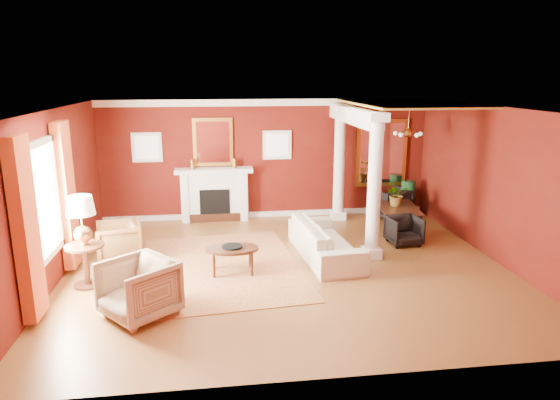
{
  "coord_description": "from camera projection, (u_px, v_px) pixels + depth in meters",
  "views": [
    {
      "loc": [
        -1.26,
        -8.55,
        3.48
      ],
      "look_at": [
        -0.06,
        0.57,
        1.15
      ],
      "focal_mm": 32.0,
      "sensor_mm": 36.0,
      "label": 1
    }
  ],
  "objects": [
    {
      "name": "dining_table",
      "position": [
        399.0,
        211.0,
        11.43
      ],
      "size": [
        0.76,
        1.6,
        0.86
      ],
      "primitive_type": "imported",
      "rotation": [
        0.0,
        0.0,
        1.42
      ],
      "color": "black",
      "rests_on": "ground"
    },
    {
      "name": "column_back",
      "position": [
        339.0,
        162.0,
        11.98
      ],
      "size": [
        0.36,
        0.36,
        2.8
      ],
      "color": "white",
      "rests_on": "ground"
    },
    {
      "name": "chandelier",
      "position": [
        408.0,
        133.0,
        10.78
      ],
      "size": [
        0.6,
        0.62,
        0.75
      ],
      "color": "#A66C34",
      "rests_on": "room_shell"
    },
    {
      "name": "side_table",
      "position": [
        82.0,
        226.0,
        8.18
      ],
      "size": [
        0.63,
        0.63,
        1.56
      ],
      "rotation": [
        0.0,
        0.0,
        0.19
      ],
      "color": "black",
      "rests_on": "ground"
    },
    {
      "name": "dining_chair_far",
      "position": [
        390.0,
        201.0,
        12.4
      ],
      "size": [
        0.97,
        0.94,
        0.81
      ],
      "primitive_type": "imported",
      "rotation": [
        0.0,
        0.0,
        3.44
      ],
      "color": "black",
      "rests_on": "ground"
    },
    {
      "name": "flank_window_right",
      "position": [
        277.0,
        145.0,
        12.15
      ],
      "size": [
        0.7,
        0.07,
        0.7
      ],
      "color": "white",
      "rests_on": "room_shell"
    },
    {
      "name": "fireplace",
      "position": [
        215.0,
        194.0,
        12.1
      ],
      "size": [
        1.85,
        0.42,
        1.29
      ],
      "color": "white",
      "rests_on": "ground"
    },
    {
      "name": "overmantel_mirror",
      "position": [
        213.0,
        142.0,
        11.92
      ],
      "size": [
        0.95,
        0.07,
        1.15
      ],
      "color": "gold",
      "rests_on": "fireplace"
    },
    {
      "name": "left_window",
      "position": [
        48.0,
        209.0,
        7.81
      ],
      "size": [
        0.21,
        2.55,
        2.6
      ],
      "color": "white",
      "rests_on": "room_shell"
    },
    {
      "name": "armchair_leopard",
      "position": [
        119.0,
        240.0,
        9.5
      ],
      "size": [
        0.89,
        0.93,
        0.82
      ],
      "primitive_type": "imported",
      "rotation": [
        0.0,
        0.0,
        -1.37
      ],
      "color": "black",
      "rests_on": "ground"
    },
    {
      "name": "coffee_table",
      "position": [
        232.0,
        250.0,
        8.88
      ],
      "size": [
        0.95,
        0.95,
        0.48
      ],
      "rotation": [
        0.0,
        0.0,
        -0.23
      ],
      "color": "black",
      "rests_on": "ground"
    },
    {
      "name": "sofa",
      "position": [
        326.0,
        235.0,
        9.66
      ],
      "size": [
        0.89,
        2.4,
        0.92
      ],
      "primitive_type": "imported",
      "rotation": [
        0.0,
        0.0,
        1.66
      ],
      "color": "beige",
      "rests_on": "ground"
    },
    {
      "name": "crown_trim",
      "position": [
        267.0,
        103.0,
        11.87
      ],
      "size": [
        8.0,
        0.08,
        0.16
      ],
      "primitive_type": "cube",
      "color": "white",
      "rests_on": "room_shell"
    },
    {
      "name": "green_urn",
      "position": [
        407.0,
        202.0,
        12.47
      ],
      "size": [
        0.39,
        0.39,
        0.93
      ],
      "color": "#133C1E",
      "rests_on": "ground"
    },
    {
      "name": "amber_ceiling",
      "position": [
        409.0,
        104.0,
        10.57
      ],
      "size": [
        2.3,
        3.4,
        0.04
      ],
      "primitive_type": "cube",
      "color": "gold",
      "rests_on": "room_shell"
    },
    {
      "name": "header_beam",
      "position": [
        354.0,
        115.0,
        10.63
      ],
      "size": [
        0.3,
        3.2,
        0.32
      ],
      "primitive_type": "cube",
      "color": "white",
      "rests_on": "column_front"
    },
    {
      "name": "room_shell",
      "position": [
        288.0,
        160.0,
        8.74
      ],
      "size": [
        8.04,
        7.04,
        2.92
      ],
      "color": "#58160C",
      "rests_on": "ground"
    },
    {
      "name": "base_trim",
      "position": [
        267.0,
        214.0,
        12.54
      ],
      "size": [
        8.0,
        0.08,
        0.12
      ],
      "primitive_type": "cube",
      "color": "white",
      "rests_on": "ground"
    },
    {
      "name": "flank_window_left",
      "position": [
        147.0,
        147.0,
        11.76
      ],
      "size": [
        0.7,
        0.07,
        0.7
      ],
      "color": "white",
      "rests_on": "room_shell"
    },
    {
      "name": "ground",
      "position": [
        287.0,
        267.0,
        9.23
      ],
      "size": [
        8.0,
        8.0,
        0.0
      ],
      "primitive_type": "plane",
      "color": "brown",
      "rests_on": "ground"
    },
    {
      "name": "dining_chair_near",
      "position": [
        404.0,
        229.0,
        10.42
      ],
      "size": [
        0.69,
        0.65,
        0.66
      ],
      "primitive_type": "imported",
      "rotation": [
        0.0,
        0.0,
        0.08
      ],
      "color": "black",
      "rests_on": "ground"
    },
    {
      "name": "potted_plant",
      "position": [
        398.0,
        183.0,
        11.33
      ],
      "size": [
        0.55,
        0.6,
        0.42
      ],
      "primitive_type": "imported",
      "rotation": [
        0.0,
        0.0,
        0.13
      ],
      "color": "#26591E",
      "rests_on": "dining_table"
    },
    {
      "name": "rug",
      "position": [
        222.0,
        267.0,
        9.26
      ],
      "size": [
        3.17,
        4.01,
        0.02
      ],
      "primitive_type": "cube",
      "rotation": [
        0.0,
        0.0,
        0.1
      ],
      "color": "maroon",
      "rests_on": "ground"
    },
    {
      "name": "armchair_stripe",
      "position": [
        138.0,
        286.0,
        7.26
      ],
      "size": [
        1.26,
        1.27,
        0.95
      ],
      "primitive_type": "imported",
      "rotation": [
        0.0,
        0.0,
        -0.86
      ],
      "color": "tan",
      "rests_on": "ground"
    },
    {
      "name": "coffee_book",
      "position": [
        228.0,
        242.0,
        8.86
      ],
      "size": [
        0.16,
        0.02,
        0.21
      ],
      "primitive_type": "imported",
      "rotation": [
        0.0,
        0.0,
        0.05
      ],
      "color": "black",
      "rests_on": "coffee_table"
    },
    {
      "name": "dining_mirror",
      "position": [
        382.0,
        153.0,
        12.54
      ],
      "size": [
        1.3,
        0.07,
        1.7
      ],
      "color": "gold",
      "rests_on": "room_shell"
    },
    {
      "name": "column_front",
      "position": [
        374.0,
        186.0,
        9.39
      ],
      "size": [
        0.36,
        0.36,
        2.8
      ],
      "color": "white",
      "rests_on": "ground"
    }
  ]
}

